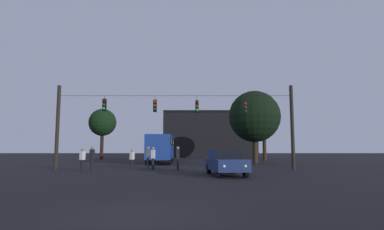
{
  "coord_description": "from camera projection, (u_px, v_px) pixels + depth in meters",
  "views": [
    {
      "loc": [
        1.34,
        -7.64,
        1.57
      ],
      "look_at": [
        1.32,
        14.81,
        4.03
      ],
      "focal_mm": 29.05,
      "sensor_mm": 36.0,
      "label": 1
    }
  ],
  "objects": [
    {
      "name": "corner_building",
      "position": [
        209.0,
        135.0,
        61.31
      ],
      "size": [
        17.19,
        10.82,
        8.59
      ],
      "color": "black",
      "rests_on": "ground"
    },
    {
      "name": "tree_left_silhouette",
      "position": [
        103.0,
        123.0,
        46.74
      ],
      "size": [
        4.08,
        4.08,
        7.59
      ],
      "color": "black",
      "rests_on": "ground"
    },
    {
      "name": "overhead_signal_span",
      "position": [
        175.0,
        121.0,
        24.36
      ],
      "size": [
        18.7,
        0.44,
        6.58
      ],
      "color": "black",
      "rests_on": "ground"
    },
    {
      "name": "tree_behind_building",
      "position": [
        255.0,
        117.0,
        34.48
      ],
      "size": [
        5.7,
        5.7,
        8.01
      ],
      "color": "#2D2116",
      "rests_on": "ground"
    },
    {
      "name": "pedestrian_near_bus",
      "position": [
        132.0,
        158.0,
        23.76
      ],
      "size": [
        0.34,
        0.42,
        1.55
      ],
      "color": "black",
      "rests_on": "ground"
    },
    {
      "name": "city_bus",
      "position": [
        162.0,
        146.0,
        35.26
      ],
      "size": [
        2.83,
        11.07,
        3.0
      ],
      "color": "navy",
      "rests_on": "ground"
    },
    {
      "name": "tree_right_far",
      "position": [
        264.0,
        123.0,
        43.58
      ],
      "size": [
        4.01,
        4.01,
        7.25
      ],
      "color": "#2D2116",
      "rests_on": "ground"
    },
    {
      "name": "pedestrian_crossing_right",
      "position": [
        83.0,
        158.0,
        21.85
      ],
      "size": [
        0.34,
        0.42,
        1.62
      ],
      "color": "black",
      "rests_on": "ground"
    },
    {
      "name": "pedestrian_far_side",
      "position": [
        148.0,
        156.0,
        25.28
      ],
      "size": [
        0.29,
        0.39,
        1.76
      ],
      "color": "black",
      "rests_on": "ground"
    },
    {
      "name": "car_near_right",
      "position": [
        226.0,
        162.0,
        18.54
      ],
      "size": [
        2.29,
        4.48,
        1.52
      ],
      "color": "navy",
      "rests_on": "ground"
    },
    {
      "name": "pedestrian_crossing_left",
      "position": [
        93.0,
        157.0,
        22.86
      ],
      "size": [
        0.31,
        0.4,
        1.77
      ],
      "color": "black",
      "rests_on": "ground"
    },
    {
      "name": "car_far_left",
      "position": [
        166.0,
        154.0,
        45.79
      ],
      "size": [
        1.87,
        4.36,
        1.52
      ],
      "color": "#511919",
      "rests_on": "ground"
    },
    {
      "name": "ground_plane",
      "position": [
        179.0,
        164.0,
        31.78
      ],
      "size": [
        168.0,
        168.0,
        0.0
      ],
      "primitive_type": "plane",
      "color": "black",
      "rests_on": "ground"
    },
    {
      "name": "pedestrian_trailing",
      "position": [
        153.0,
        157.0,
        23.55
      ],
      "size": [
        0.29,
        0.39,
        1.73
      ],
      "color": "black",
      "rests_on": "ground"
    },
    {
      "name": "pedestrian_crossing_center",
      "position": [
        178.0,
        157.0,
        22.9
      ],
      "size": [
        0.27,
        0.38,
        1.75
      ],
      "color": "black",
      "rests_on": "ground"
    }
  ]
}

